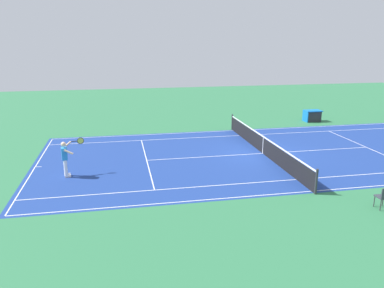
# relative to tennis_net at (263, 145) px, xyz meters

# --- Properties ---
(ground_plane) EXTENTS (60.00, 60.00, 0.00)m
(ground_plane) POSITION_rel_tennis_net_xyz_m (0.00, 0.00, -0.49)
(ground_plane) COLOR #2D7247
(court_slab) EXTENTS (24.20, 11.40, 0.00)m
(court_slab) POSITION_rel_tennis_net_xyz_m (0.00, 0.00, -0.49)
(court_slab) COLOR navy
(court_slab) RESTS_ON ground_plane
(court_line_markings) EXTENTS (23.85, 11.05, 0.01)m
(court_line_markings) POSITION_rel_tennis_net_xyz_m (0.00, 0.00, -0.49)
(court_line_markings) COLOR white
(court_line_markings) RESTS_ON ground_plane
(tennis_net) EXTENTS (0.10, 11.70, 1.08)m
(tennis_net) POSITION_rel_tennis_net_xyz_m (0.00, 0.00, 0.00)
(tennis_net) COLOR #2D2D33
(tennis_net) RESTS_ON ground_plane
(tennis_player_near) EXTENTS (1.01, 0.84, 1.70)m
(tennis_player_near) POSITION_rel_tennis_net_xyz_m (10.19, 1.67, 0.44)
(tennis_player_near) COLOR white
(tennis_player_near) RESTS_ON ground_plane
(tennis_ball) EXTENTS (0.07, 0.07, 0.07)m
(tennis_ball) POSITION_rel_tennis_net_xyz_m (-0.61, 1.82, -0.46)
(tennis_ball) COLOR #CCE01E
(tennis_ball) RESTS_ON ground_plane
(spectator_chair_4) EXTENTS (0.44, 0.44, 0.88)m
(spectator_chair_4) POSITION_rel_tennis_net_xyz_m (-1.74, 7.60, 0.03)
(spectator_chair_4) COLOR #38383D
(spectator_chair_4) RESTS_ON ground_plane
(equipment_cart_tarped) EXTENTS (1.25, 0.84, 0.85)m
(equipment_cart_tarped) POSITION_rel_tennis_net_xyz_m (-6.83, -7.29, -0.05)
(equipment_cart_tarped) COLOR #2D2D33
(equipment_cart_tarped) RESTS_ON ground_plane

